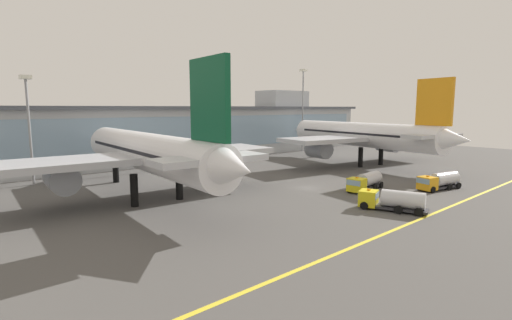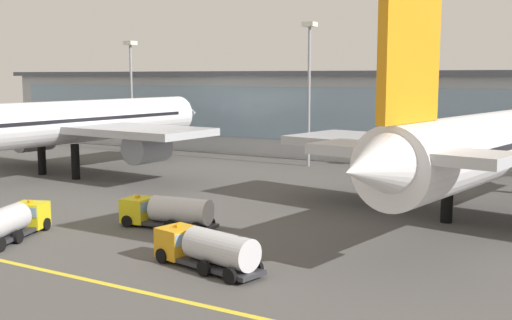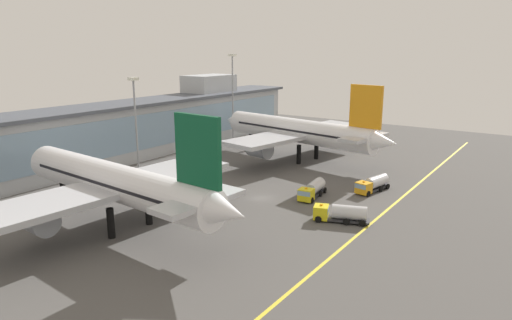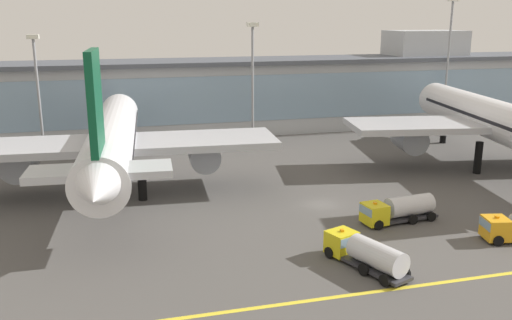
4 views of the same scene
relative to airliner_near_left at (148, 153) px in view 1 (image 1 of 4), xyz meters
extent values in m
plane|color=#514F4C|center=(24.48, -10.84, -7.17)|extent=(198.95, 198.95, 0.00)
cube|color=yellow|center=(24.48, -32.84, -7.16)|extent=(159.16, 0.50, 0.01)
cube|color=#ADB2B7|center=(24.48, 35.66, -0.36)|extent=(142.11, 12.00, 13.62)
cube|color=#84A3BC|center=(24.48, 29.61, 0.32)|extent=(136.42, 0.20, 8.71)
cube|color=#4C515B|center=(24.48, 35.66, 6.85)|extent=(145.11, 14.00, 0.80)
cube|color=#ADB2B7|center=(67.11, 37.66, 9.45)|extent=(16.00, 10.00, 6.00)
cylinder|color=black|center=(-3.72, -2.84, -4.83)|extent=(1.10, 1.10, 4.68)
cylinder|color=black|center=(3.29, -3.33, -4.83)|extent=(1.10, 1.10, 4.68)
cylinder|color=black|center=(1.14, 16.52, -4.83)|extent=(1.10, 1.10, 4.68)
cylinder|color=silver|center=(0.02, 0.32, 0.14)|extent=(8.79, 43.02, 5.85)
cone|color=silver|center=(1.62, 23.38, 0.14)|extent=(5.91, 5.64, 5.56)
cone|color=silver|center=(-1.59, -23.03, 0.58)|extent=(5.40, 6.76, 4.97)
cube|color=#84A3BC|center=(1.38, 19.93, 1.17)|extent=(4.66, 4.39, 1.75)
cube|color=black|center=(0.02, 0.32, 0.58)|extent=(8.37, 36.21, 0.47)
cube|color=#B7BAC1|center=(0.02, 0.32, -0.59)|extent=(42.83, 13.14, 0.94)
cylinder|color=#999EA8|center=(-11.67, 2.67, -2.90)|extent=(4.47, 5.82, 4.09)
cylinder|color=#999EA8|center=(11.92, 1.04, -2.90)|extent=(4.47, 5.82, 4.09)
cube|color=#0C4C2D|center=(-1.28, -18.43, 7.75)|extent=(1.23, 7.72, 9.36)
cube|color=#B7BAC1|center=(-1.28, -18.43, 1.02)|extent=(13.80, 5.62, 0.75)
cylinder|color=black|center=(51.85, -3.64, -4.79)|extent=(1.10, 1.10, 4.76)
cylinder|color=black|center=(58.89, -4.82, -4.79)|extent=(1.10, 1.10, 4.76)
cylinder|color=black|center=(58.71, 15.62, -4.79)|extent=(1.10, 1.10, 4.76)
cylinder|color=white|center=(55.95, -0.78, 0.27)|extent=(13.12, 44.13, 5.95)
cone|color=white|center=(59.87, 22.55, 0.27)|extent=(6.46, 6.22, 5.65)
cone|color=white|center=(51.98, -24.40, 0.72)|extent=(6.07, 7.29, 5.06)
cube|color=#84A3BC|center=(59.29, 19.07, 1.31)|extent=(5.09, 4.85, 1.79)
cube|color=black|center=(55.95, -0.78, 0.72)|extent=(12.02, 37.23, 0.48)
cube|color=#B7BAC1|center=(55.95, -0.78, -0.47)|extent=(44.83, 17.59, 0.95)
cylinder|color=#999EA8|center=(44.15, 2.80, -2.82)|extent=(5.05, 6.30, 4.17)
cylinder|color=#999EA8|center=(68.28, -1.25, -2.82)|extent=(5.05, 6.30, 4.17)
cube|color=orange|center=(52.76, -19.76, 8.01)|extent=(2.01, 7.88, 9.52)
cube|color=#B7BAC1|center=(52.76, -19.76, 1.16)|extent=(14.59, 7.06, 0.76)
cylinder|color=black|center=(27.38, -20.23, -6.62)|extent=(1.13, 0.42, 1.10)
cylinder|color=black|center=(27.08, -17.65, -6.62)|extent=(1.13, 0.42, 1.10)
cylinder|color=black|center=(31.85, -19.72, -6.62)|extent=(1.13, 0.42, 1.10)
cylinder|color=black|center=(31.55, -17.13, -6.62)|extent=(1.13, 0.42, 1.10)
cylinder|color=black|center=(34.35, -19.43, -6.62)|extent=(1.13, 0.42, 1.10)
cylinder|color=black|center=(34.05, -16.84, -6.62)|extent=(1.13, 0.42, 1.10)
cube|color=#2D2D33|center=(31.52, -18.45, -6.72)|extent=(7.78, 3.19, 0.30)
cube|color=yellow|center=(27.50, -18.91, -5.77)|extent=(2.62, 2.85, 2.20)
cube|color=#84A3BC|center=(27.50, -18.91, -5.29)|extent=(2.70, 2.76, 0.88)
cylinder|color=silver|center=(32.05, -18.38, -5.42)|extent=(5.81, 2.92, 2.30)
cube|color=orange|center=(27.50, -18.91, -4.55)|extent=(0.30, 0.40, 0.20)
cylinder|color=black|center=(19.44, -25.55, -6.62)|extent=(0.66, 1.14, 1.10)
cylinder|color=black|center=(21.89, -24.67, -6.62)|extent=(0.66, 1.14, 1.10)
cylinder|color=black|center=(20.97, -29.79, -6.62)|extent=(0.66, 1.14, 1.10)
cylinder|color=black|center=(23.42, -28.90, -6.62)|extent=(0.66, 1.14, 1.10)
cylinder|color=black|center=(21.83, -32.16, -6.62)|extent=(0.66, 1.14, 1.10)
cylinder|color=black|center=(24.27, -31.27, -6.62)|extent=(0.66, 1.14, 1.10)
cube|color=#2D2D33|center=(22.13, -29.17, -6.72)|extent=(4.77, 7.91, 0.30)
cube|color=yellow|center=(20.75, -25.37, -5.77)|extent=(3.24, 3.08, 2.20)
cube|color=#84A3BC|center=(20.75, -25.37, -5.29)|extent=(3.17, 3.14, 0.88)
cylinder|color=silver|center=(22.32, -29.68, -5.42)|extent=(4.06, 6.03, 2.30)
cube|color=orange|center=(20.75, -25.37, -4.55)|extent=(0.30, 0.40, 0.20)
cylinder|color=black|center=(37.02, -27.29, -6.62)|extent=(1.14, 0.52, 1.10)
cylinder|color=black|center=(37.56, -24.74, -6.62)|extent=(1.14, 0.52, 1.10)
cylinder|color=black|center=(41.42, -28.23, -6.62)|extent=(1.14, 0.52, 1.10)
cylinder|color=black|center=(41.96, -25.68, -6.62)|extent=(1.14, 0.52, 1.10)
cylinder|color=black|center=(43.88, -28.75, -6.62)|extent=(1.14, 0.52, 1.10)
cylinder|color=black|center=(44.43, -26.21, -6.62)|extent=(1.14, 0.52, 1.10)
cube|color=#2D2D33|center=(41.51, -26.92, -6.72)|extent=(7.88, 3.87, 0.30)
cube|color=orange|center=(37.55, -26.07, -5.77)|extent=(2.83, 3.03, 2.20)
cube|color=#84A3BC|center=(37.55, -26.07, -5.29)|extent=(2.90, 2.95, 0.88)
cylinder|color=silver|center=(42.04, -27.03, -5.42)|extent=(5.94, 3.41, 2.30)
cube|color=orange|center=(37.55, -26.07, -4.55)|extent=(0.30, 0.40, 0.20)
cylinder|color=gray|center=(24.60, 23.35, 3.24)|extent=(0.44, 0.44, 20.82)
cube|color=silver|center=(24.60, 23.35, 14.00)|extent=(1.80, 1.80, 0.70)
cylinder|color=gray|center=(-11.09, 24.27, 2.36)|extent=(0.44, 0.44, 19.06)
cube|color=silver|center=(-11.09, 24.27, 12.24)|extent=(1.80, 1.80, 0.70)
cylinder|color=gray|center=(66.68, 28.01, 5.55)|extent=(0.44, 0.44, 25.43)
cube|color=silver|center=(66.68, 28.01, 18.61)|extent=(1.80, 1.80, 0.70)
camera|label=1|loc=(-25.64, -53.96, 6.86)|focal=26.58mm
camera|label=2|loc=(65.51, -62.32, 6.46)|focal=44.10mm
camera|label=3|loc=(-43.78, -56.80, 20.43)|focal=31.95mm
camera|label=4|loc=(0.07, -70.85, 15.25)|focal=38.62mm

